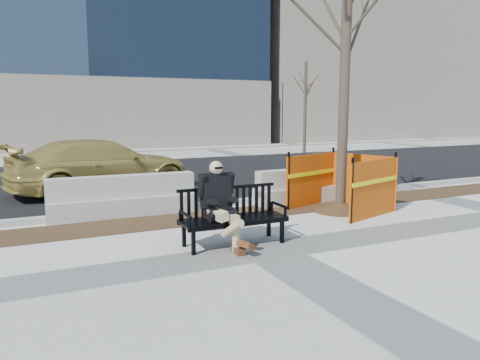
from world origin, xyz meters
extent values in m
plane|color=beige|center=(0.00, 0.00, 0.00)|extent=(120.00, 120.00, 0.00)
cube|color=#47301C|center=(0.00, 2.60, 0.00)|extent=(40.00, 1.20, 0.02)
cube|color=black|center=(0.00, 8.80, 0.00)|extent=(60.00, 10.40, 0.01)
cube|color=#9E9B93|center=(0.00, 3.55, 0.06)|extent=(60.00, 0.25, 0.12)
imported|color=#AD9243|center=(-1.53, 6.71, 0.00)|extent=(5.31, 3.01, 1.45)
camera|label=1|loc=(-3.49, -6.39, 2.28)|focal=34.75mm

